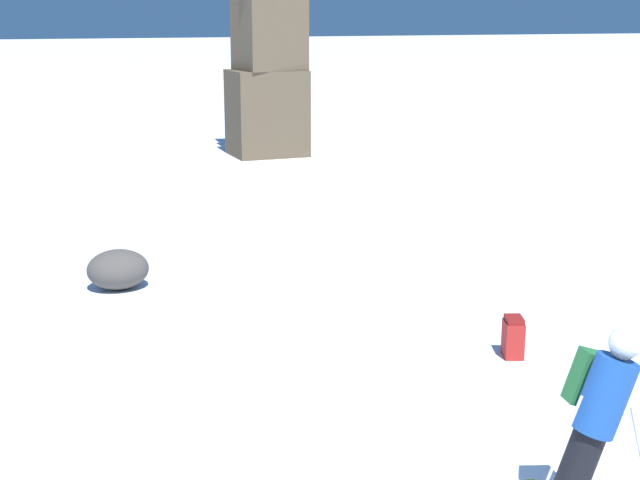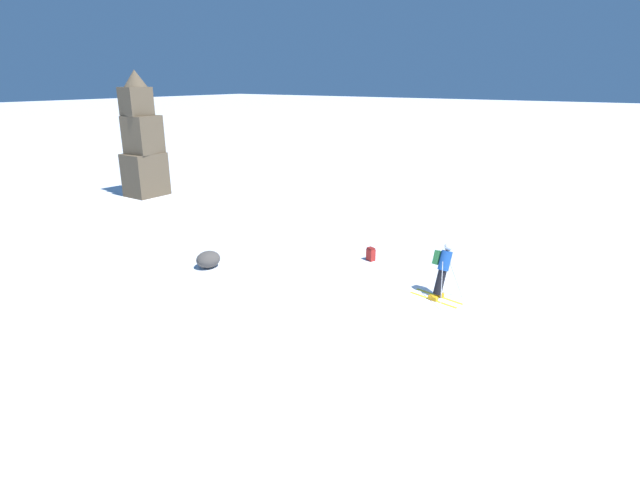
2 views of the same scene
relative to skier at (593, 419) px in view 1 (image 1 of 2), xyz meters
The scene contains 4 objects.
skier is the anchor object (origin of this frame).
rock_pillar 19.85m from the skier, 79.38° to the left, with size 2.06×1.81×6.95m.
spare_backpack 3.75m from the skier, 65.78° to the left, with size 0.31×0.36×0.50m.
exposed_boulder_0 8.23m from the skier, 107.42° to the left, with size 0.91×0.78×0.59m, color #4C4742.
Camera 1 is at (-2.48, -5.14, 3.98)m, focal length 50.00 mm.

